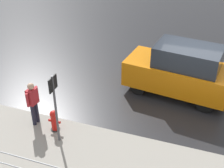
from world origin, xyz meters
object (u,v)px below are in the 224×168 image
Objects in this scene: fire_hydrant at (54,121)px; sign_post at (55,100)px; moving_hatchback at (180,71)px; pedestrian at (33,101)px.

sign_post is at bearing 131.07° from fire_hydrant.
moving_hatchback is 5.48m from pedestrian.
moving_hatchback reaches higher than pedestrian.
fire_hydrant is at bearing 45.87° from moving_hatchback.
pedestrian is (0.78, -0.11, 0.56)m from fire_hydrant.
sign_post reaches higher than fire_hydrant.
fire_hydrant is 0.50× the size of pedestrian.
sign_post is at bearing 52.09° from moving_hatchback.
pedestrian is at bearing 39.23° from moving_hatchback.
fire_hydrant is 1.30m from sign_post.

